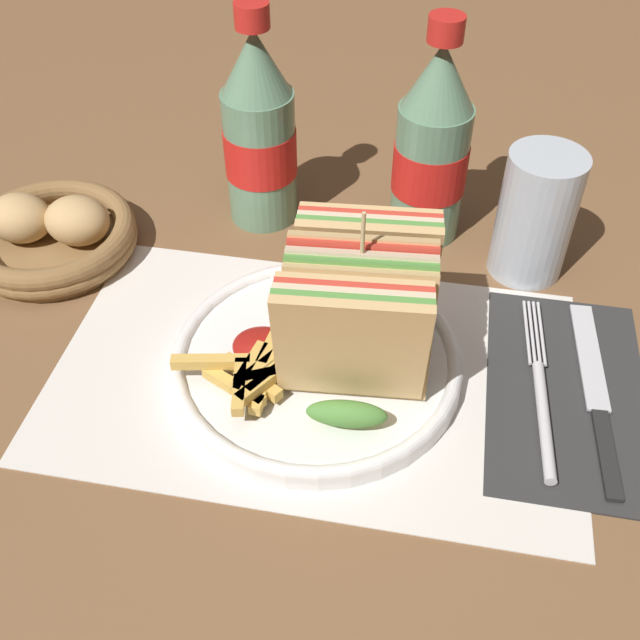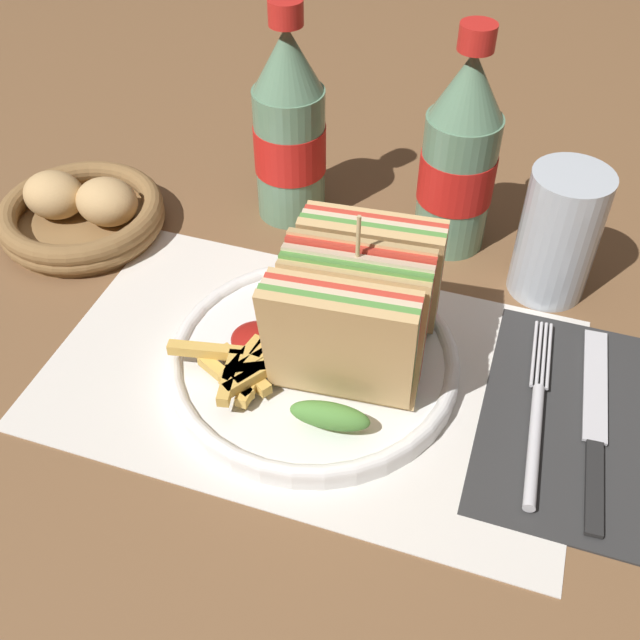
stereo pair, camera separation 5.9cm
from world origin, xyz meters
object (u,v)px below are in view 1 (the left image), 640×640
Objects in this scene: coke_bottle_far at (432,149)px; plate_main at (315,364)px; coke_bottle_near at (259,134)px; bread_basket at (51,235)px; fork at (542,400)px; club_sandwich at (359,309)px; knife at (596,394)px; glass_near at (536,215)px.

plate_main is at bearing -108.50° from coke_bottle_far.
bread_basket is (-0.18, -0.10, -0.07)m from coke_bottle_near.
fork is 0.25m from coke_bottle_far.
coke_bottle_far is (0.04, 0.20, 0.02)m from club_sandwich.
knife is (0.19, 0.01, -0.06)m from club_sandwich.
fork is at bearing -86.26° from glass_near.
plate_main is 1.10× the size of coke_bottle_near.
coke_bottle_near reaches higher than club_sandwich.
coke_bottle_far is at bearing 16.00° from bread_basket.
coke_bottle_near is (-0.31, 0.19, 0.08)m from knife.
club_sandwich is 0.76× the size of coke_bottle_far.
fork is at bearing -13.87° from bread_basket.
club_sandwich is 0.20m from knife.
glass_near is at bearing -23.06° from coke_bottle_far.
coke_bottle_far reaches higher than bread_basket.
coke_bottle_near is at bearing 27.75° from bread_basket.
plate_main is 0.22m from knife.
plate_main is 1.10× the size of coke_bottle_far.
fork reaches higher than knife.
club_sandwich is 0.33m from bread_basket.
knife is 0.50m from bread_basket.
glass_near is (0.26, -0.04, -0.03)m from coke_bottle_near.
glass_near reaches higher than fork.
knife is at bearing -52.15° from coke_bottle_far.
club_sandwich reaches higher than knife.
fork is 0.88× the size of coke_bottle_far.
coke_bottle_near is 1.77× the size of glass_near.
glass_near is (0.13, 0.16, -0.01)m from club_sandwich.
fork is (0.18, -0.00, -0.00)m from plate_main.
plate_main is 1.18× the size of knife.
club_sandwich reaches higher than plate_main.
fork is 0.18m from glass_near.
fork is (0.14, -0.01, -0.06)m from club_sandwich.
coke_bottle_near is at bearing 122.07° from club_sandwich.
coke_bottle_far is at bearing 124.66° from knife.
fork is 0.46m from bread_basket.
club_sandwich is at bearing -100.37° from coke_bottle_far.
knife is 1.24× the size of bread_basket.
plate_main is at bearing 179.93° from knife.
bread_basket is (-0.27, 0.11, 0.01)m from plate_main.
bread_basket is at bearing -164.00° from coke_bottle_far.
knife is at bearing 3.12° from plate_main.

